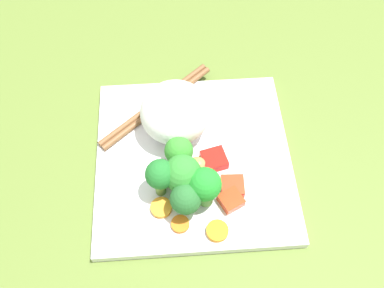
% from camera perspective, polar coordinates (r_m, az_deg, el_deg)
% --- Properties ---
extents(ground_plane, '(1.10, 1.10, 0.02)m').
position_cam_1_polar(ground_plane, '(0.60, 0.19, -2.86)').
color(ground_plane, olive).
extents(square_plate, '(0.28, 0.28, 0.01)m').
position_cam_1_polar(square_plate, '(0.59, 0.20, -2.06)').
color(square_plate, white).
rests_on(square_plate, ground_plane).
extents(rice_mound, '(0.13, 0.13, 0.08)m').
position_cam_1_polar(rice_mound, '(0.57, -2.31, 4.40)').
color(rice_mound, white).
rests_on(rice_mound, square_plate).
extents(broccoli_floret_0, '(0.05, 0.05, 0.06)m').
position_cam_1_polar(broccoli_floret_0, '(0.52, -1.33, -4.15)').
color(broccoli_floret_0, '#65993E').
rests_on(broccoli_floret_0, square_plate).
extents(broccoli_floret_1, '(0.04, 0.04, 0.06)m').
position_cam_1_polar(broccoli_floret_1, '(0.52, 1.75, -5.73)').
color(broccoli_floret_1, '#53953E').
rests_on(broccoli_floret_1, square_plate).
extents(broccoli_floret_2, '(0.04, 0.04, 0.05)m').
position_cam_1_polar(broccoli_floret_2, '(0.55, -1.81, -1.02)').
color(broccoli_floret_2, '#73A443').
rests_on(broccoli_floret_2, square_plate).
extents(broccoli_floret_3, '(0.04, 0.04, 0.06)m').
position_cam_1_polar(broccoli_floret_3, '(0.52, -4.38, -4.33)').
color(broccoli_floret_3, '#639042').
rests_on(broccoli_floret_3, square_plate).
extents(broccoli_floret_4, '(0.04, 0.04, 0.06)m').
position_cam_1_polar(broccoli_floret_4, '(0.51, -0.86, -7.58)').
color(broccoli_floret_4, '#74BC4F').
rests_on(broccoli_floret_4, square_plate).
extents(carrot_slice_0, '(0.03, 0.03, 0.01)m').
position_cam_1_polar(carrot_slice_0, '(0.54, -1.64, -10.95)').
color(carrot_slice_0, orange).
rests_on(carrot_slice_0, square_plate).
extents(carrot_slice_1, '(0.04, 0.04, 0.01)m').
position_cam_1_polar(carrot_slice_1, '(0.53, 3.50, -11.84)').
color(carrot_slice_1, orange).
rests_on(carrot_slice_1, square_plate).
extents(carrot_slice_2, '(0.03, 0.03, 0.01)m').
position_cam_1_polar(carrot_slice_2, '(0.54, -4.25, -8.72)').
color(carrot_slice_2, orange).
rests_on(carrot_slice_2, square_plate).
extents(pepper_chunk_0, '(0.04, 0.04, 0.01)m').
position_cam_1_polar(pepper_chunk_0, '(0.55, 5.38, -7.70)').
color(pepper_chunk_0, red).
rests_on(pepper_chunk_0, square_plate).
extents(pepper_chunk_1, '(0.04, 0.04, 0.02)m').
position_cam_1_polar(pepper_chunk_1, '(0.57, 3.05, -2.18)').
color(pepper_chunk_1, red).
rests_on(pepper_chunk_1, square_plate).
extents(pepper_chunk_2, '(0.03, 0.03, 0.01)m').
position_cam_1_polar(pepper_chunk_2, '(0.55, 5.58, -5.80)').
color(pepper_chunk_2, red).
rests_on(pepper_chunk_2, square_plate).
extents(chicken_piece_0, '(0.04, 0.04, 0.02)m').
position_cam_1_polar(chicken_piece_0, '(0.55, 1.40, -5.16)').
color(chicken_piece_0, tan).
rests_on(chicken_piece_0, square_plate).
extents(chicken_piece_1, '(0.03, 0.03, 0.02)m').
position_cam_1_polar(chicken_piece_1, '(0.56, -3.07, -4.49)').
color(chicken_piece_1, tan).
rests_on(chicken_piece_1, square_plate).
extents(chicken_piece_2, '(0.03, 0.03, 0.02)m').
position_cam_1_polar(chicken_piece_2, '(0.56, 0.79, -2.82)').
color(chicken_piece_2, tan).
rests_on(chicken_piece_2, square_plate).
extents(chopstick_pair, '(0.16, 0.16, 0.01)m').
position_cam_1_polar(chopstick_pair, '(0.63, -4.87, 5.38)').
color(chopstick_pair, brown).
rests_on(chopstick_pair, square_plate).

